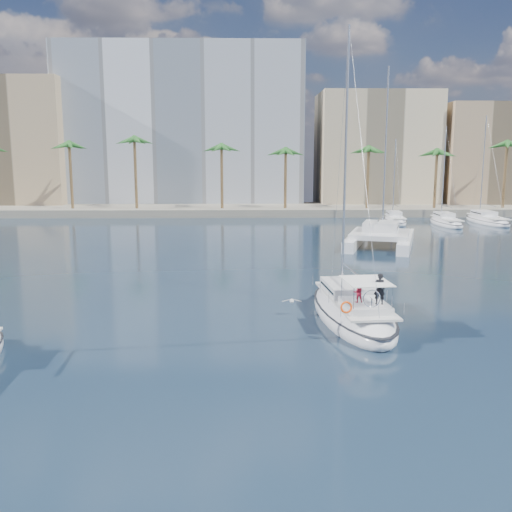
{
  "coord_description": "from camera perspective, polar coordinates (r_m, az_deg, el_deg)",
  "views": [
    {
      "loc": [
        -0.94,
        -31.91,
        9.55
      ],
      "look_at": [
        -0.31,
        1.5,
        3.55
      ],
      "focal_mm": 40.0,
      "sensor_mm": 36.0,
      "label": 1
    }
  ],
  "objects": [
    {
      "name": "building_beige",
      "position": [
        104.46,
        11.8,
        10.21
      ],
      "size": [
        20.0,
        14.0,
        20.0
      ],
      "primitive_type": "cube",
      "color": "beige",
      "rests_on": "ground"
    },
    {
      "name": "moored_yacht_c",
      "position": [
        86.43,
        22.09,
        3.08
      ],
      "size": [
        3.98,
        12.33,
        15.54
      ],
      "primitive_type": null,
      "rotation": [
        0.0,
        0.0,
        0.03
      ],
      "color": "white",
      "rests_on": "ground"
    },
    {
      "name": "main_sloop",
      "position": [
        33.82,
        9.6,
        -5.43
      ],
      "size": [
        4.75,
        12.23,
        17.76
      ],
      "rotation": [
        0.0,
        0.0,
        0.08
      ],
      "color": "white",
      "rests_on": "ground"
    },
    {
      "name": "moored_yacht_b",
      "position": [
        82.22,
        18.46,
        2.98
      ],
      "size": [
        3.32,
        10.83,
        13.72
      ],
      "primitive_type": null,
      "rotation": [
        0.0,
        0.0,
        -0.02
      ],
      "color": "white",
      "rests_on": "ground"
    },
    {
      "name": "quay",
      "position": [
        93.35,
        -0.49,
        4.67
      ],
      "size": [
        120.0,
        14.0,
        1.2
      ],
      "primitive_type": "cube",
      "color": "gray",
      "rests_on": "ground"
    },
    {
      "name": "moored_yacht_a",
      "position": [
        82.2,
        13.72,
        3.21
      ],
      "size": [
        3.37,
        9.52,
        11.9
      ],
      "primitive_type": null,
      "rotation": [
        0.0,
        0.0,
        -0.07
      ],
      "color": "white",
      "rests_on": "ground"
    },
    {
      "name": "building_tan_left",
      "position": [
        108.96,
        -23.6,
        10.1
      ],
      "size": [
        22.0,
        14.0,
        22.0
      ],
      "primitive_type": "cube",
      "color": "tan",
      "rests_on": "ground"
    },
    {
      "name": "seagull",
      "position": [
        34.03,
        3.6,
        -4.49
      ],
      "size": [
        1.16,
        0.5,
        0.21
      ],
      "color": "silver",
      "rests_on": "ground"
    },
    {
      "name": "palm_left",
      "position": [
        94.87,
        -21.81,
        9.9
      ],
      "size": [
        3.6,
        3.6,
        12.3
      ],
      "color": "brown",
      "rests_on": "ground"
    },
    {
      "name": "catamaran",
      "position": [
        61.42,
        12.35,
        2.09
      ],
      "size": [
        10.03,
        14.11,
        18.51
      ],
      "rotation": [
        0.0,
        0.0,
        -0.32
      ],
      "color": "white",
      "rests_on": "ground"
    },
    {
      "name": "ground",
      "position": [
        33.33,
        0.59,
        -6.48
      ],
      "size": [
        160.0,
        160.0,
        0.0
      ],
      "primitive_type": "plane",
      "color": "black",
      "rests_on": "ground"
    },
    {
      "name": "building_modern",
      "position": [
        105.59,
        -7.26,
        12.51
      ],
      "size": [
        42.0,
        16.0,
        28.0
      ],
      "primitive_type": "cube",
      "color": "silver",
      "rests_on": "ground"
    },
    {
      "name": "palm_centre",
      "position": [
        88.92,
        -0.47,
        10.64
      ],
      "size": [
        3.6,
        3.6,
        12.3
      ],
      "color": "brown",
      "rests_on": "ground"
    },
    {
      "name": "palm_right",
      "position": [
        95.53,
        20.71,
        9.97
      ],
      "size": [
        3.6,
        3.6,
        12.3
      ],
      "color": "brown",
      "rests_on": "ground"
    },
    {
      "name": "building_tan_right",
      "position": [
        108.75,
        22.48,
        9.12
      ],
      "size": [
        18.0,
        12.0,
        18.0
      ],
      "primitive_type": "cube",
      "color": "tan",
      "rests_on": "ground"
    }
  ]
}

